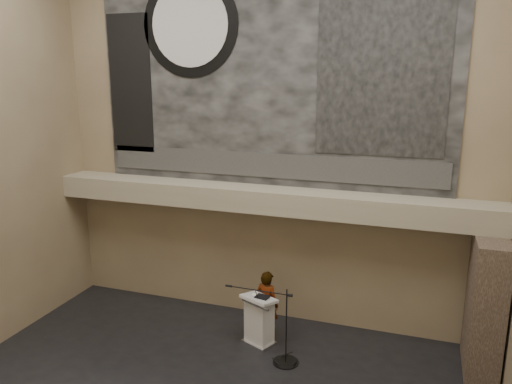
% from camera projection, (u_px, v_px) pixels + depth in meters
% --- Properties ---
extents(wall_back, '(10.00, 0.02, 8.50)m').
position_uv_depth(wall_back, '(268.00, 138.00, 11.08)').
color(wall_back, '#78634C').
rests_on(wall_back, floor).
extents(soffit, '(10.00, 0.80, 0.50)m').
position_uv_depth(soffit, '(262.00, 199.00, 11.02)').
color(soffit, gray).
rests_on(soffit, wall_back).
extents(sprinkler_left, '(0.04, 0.04, 0.06)m').
position_uv_depth(sprinkler_left, '(196.00, 206.00, 11.54)').
color(sprinkler_left, '#B2893D').
rests_on(sprinkler_left, soffit).
extents(sprinkler_right, '(0.04, 0.04, 0.06)m').
position_uv_depth(sprinkler_right, '(347.00, 220.00, 10.44)').
color(sprinkler_right, '#B2893D').
rests_on(sprinkler_right, soffit).
extents(banner, '(8.00, 0.05, 5.00)m').
position_uv_depth(banner, '(268.00, 71.00, 10.71)').
color(banner, black).
rests_on(banner, wall_back).
extents(banner_text_strip, '(7.76, 0.02, 0.55)m').
position_uv_depth(banner_text_strip, '(267.00, 165.00, 11.16)').
color(banner_text_strip, '#303030').
rests_on(banner_text_strip, banner).
extents(banner_clock_rim, '(2.30, 0.02, 2.30)m').
position_uv_depth(banner_clock_rim, '(190.00, 25.00, 11.01)').
color(banner_clock_rim, black).
rests_on(banner_clock_rim, banner).
extents(banner_clock_face, '(1.84, 0.02, 1.84)m').
position_uv_depth(banner_clock_face, '(189.00, 25.00, 10.99)').
color(banner_clock_face, silver).
rests_on(banner_clock_face, banner).
extents(banner_building_print, '(2.60, 0.02, 3.60)m').
position_uv_depth(banner_building_print, '(382.00, 66.00, 9.90)').
color(banner_building_print, black).
rests_on(banner_building_print, banner).
extents(banner_brick_print, '(1.10, 0.02, 3.20)m').
position_uv_depth(banner_brick_print, '(130.00, 84.00, 11.82)').
color(banner_brick_print, black).
rests_on(banner_brick_print, banner).
extents(stone_pier, '(0.60, 1.40, 2.70)m').
position_uv_depth(stone_pier, '(485.00, 305.00, 9.51)').
color(stone_pier, '#3D2F26').
rests_on(stone_pier, floor).
extents(lectern, '(0.84, 0.74, 1.13)m').
position_uv_depth(lectern, '(259.00, 321.00, 10.56)').
color(lectern, silver).
rests_on(lectern, floor).
extents(binder, '(0.30, 0.26, 0.04)m').
position_uv_depth(binder, '(262.00, 297.00, 10.39)').
color(binder, black).
rests_on(binder, lectern).
extents(papers, '(0.21, 0.28, 0.00)m').
position_uv_depth(papers, '(255.00, 297.00, 10.44)').
color(papers, white).
rests_on(papers, lectern).
extents(speaker_person, '(0.63, 0.49, 1.52)m').
position_uv_depth(speaker_person, '(267.00, 304.00, 10.87)').
color(speaker_person, white).
rests_on(speaker_person, floor).
extents(mic_stand, '(1.55, 0.52, 1.59)m').
position_uv_depth(mic_stand, '(284.00, 351.00, 9.97)').
color(mic_stand, black).
rests_on(mic_stand, floor).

